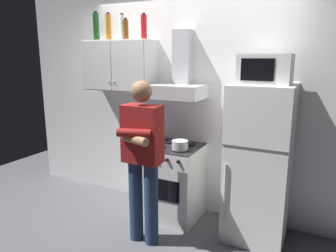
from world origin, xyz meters
The scene contains 14 objects.
ground_plane centered at (0.00, 0.00, 0.00)m, with size 7.00×7.00×0.00m, color #4C4C51.
back_wall_tiled centered at (0.00, 0.60, 1.35)m, with size 4.80×0.10×2.70m, color white.
upper_cabinet centered at (-0.85, 0.37, 1.75)m, with size 0.90×0.37×0.60m.
stove_oven centered at (-0.05, 0.25, 0.43)m, with size 0.60×0.62×0.87m.
range_hood centered at (-0.05, 0.38, 1.60)m, with size 0.60×0.44×0.75m.
refrigerator centered at (0.90, 0.25, 0.80)m, with size 0.60×0.62×1.60m.
microwave centered at (0.90, 0.27, 1.74)m, with size 0.48×0.37×0.28m.
person_standing centered at (-0.10, -0.36, 0.90)m, with size 0.38×0.33×1.64m.
cooking_pot centered at (0.08, 0.13, 0.92)m, with size 0.28×0.18×0.10m.
bottle_wine_green centered at (-1.19, 0.38, 2.22)m, with size 0.08×0.08×0.35m.
bottle_vodka_clear centered at (-0.82, 0.42, 2.20)m, with size 0.07×0.07×0.31m.
bottle_beer_brown centered at (-0.74, 0.37, 2.17)m, with size 0.07×0.07×0.25m.
bottle_liquor_amber centered at (-1.00, 0.38, 2.20)m, with size 0.07×0.07×0.32m.
bottle_soda_red centered at (-0.49, 0.37, 2.19)m, with size 0.07×0.07×0.29m.
Camera 1 is at (1.44, -2.86, 1.86)m, focal length 33.77 mm.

